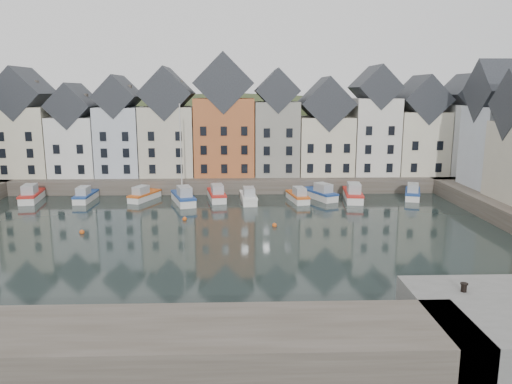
{
  "coord_description": "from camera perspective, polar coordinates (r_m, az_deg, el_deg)",
  "views": [
    {
      "loc": [
        2.26,
        -46.93,
        14.44
      ],
      "look_at": [
        4.03,
        6.0,
        3.62
      ],
      "focal_mm": 35.0,
      "sensor_mm": 36.0,
      "label": 1
    }
  ],
  "objects": [
    {
      "name": "ground",
      "position": [
        49.15,
        -4.49,
        -5.58
      ],
      "size": [
        260.0,
        260.0,
        0.0
      ],
      "primitive_type": "plane",
      "color": "black",
      "rests_on": "ground"
    },
    {
      "name": "far_quay",
      "position": [
        78.13,
        -3.55,
        1.61
      ],
      "size": [
        90.0,
        16.0,
        2.0
      ],
      "primitive_type": "cube",
      "color": "#453F35",
      "rests_on": "ground"
    },
    {
      "name": "near_wall",
      "position": [
        30.86,
        -26.11,
        -15.53
      ],
      "size": [
        50.0,
        6.0,
        2.0
      ],
      "primitive_type": "cube",
      "color": "#453F35",
      "rests_on": "ground"
    },
    {
      "name": "hillside",
      "position": [
        107.93,
        -3.03,
        -5.94
      ],
      "size": [
        153.6,
        70.4,
        64.0
      ],
      "color": "#2C381C",
      "rests_on": "ground"
    },
    {
      "name": "far_terrace",
      "position": [
        75.14,
        -1.19,
        7.29
      ],
      "size": [
        72.37,
        8.16,
        17.78
      ],
      "color": "beige",
      "rests_on": "far_quay"
    },
    {
      "name": "mooring_buoys",
      "position": [
        54.54,
        -8.46,
        -3.77
      ],
      "size": [
        20.5,
        5.5,
        0.5
      ],
      "color": "#D05518",
      "rests_on": "ground"
    },
    {
      "name": "boat_a",
      "position": [
        72.63,
        -24.24,
        -0.34
      ],
      "size": [
        2.97,
        6.9,
        2.57
      ],
      "rotation": [
        0.0,
        0.0,
        0.14
      ],
      "color": "silver",
      "rests_on": "ground"
    },
    {
      "name": "boat_b",
      "position": [
        69.97,
        -18.92,
        -0.44
      ],
      "size": [
        1.92,
        5.91,
        2.26
      ],
      "rotation": [
        0.0,
        0.0,
        -0.02
      ],
      "color": "silver",
      "rests_on": "ground"
    },
    {
      "name": "boat_c",
      "position": [
        68.37,
        -12.69,
        -0.37
      ],
      "size": [
        3.85,
        6.03,
        2.22
      ],
      "rotation": [
        0.0,
        0.0,
        -0.39
      ],
      "color": "silver",
      "rests_on": "ground"
    },
    {
      "name": "boat_d",
      "position": [
        65.41,
        -8.29,
        -0.57
      ],
      "size": [
        4.03,
        7.14,
        13.04
      ],
      "rotation": [
        0.0,
        0.0,
        0.3
      ],
      "color": "silver",
      "rests_on": "ground"
    },
    {
      "name": "boat_e",
      "position": [
        67.03,
        -4.51,
        -0.3
      ],
      "size": [
        2.97,
        6.6,
        2.45
      ],
      "rotation": [
        0.0,
        0.0,
        0.16
      ],
      "color": "silver",
      "rests_on": "ground"
    },
    {
      "name": "boat_f",
      "position": [
        65.4,
        -0.87,
        -0.59
      ],
      "size": [
        2.33,
        6.2,
        2.34
      ],
      "rotation": [
        0.0,
        0.0,
        0.07
      ],
      "color": "silver",
      "rests_on": "ground"
    },
    {
      "name": "boat_g",
      "position": [
        66.25,
        4.81,
        -0.5
      ],
      "size": [
        2.77,
        5.99,
        2.21
      ],
      "rotation": [
        0.0,
        0.0,
        0.17
      ],
      "color": "silver",
      "rests_on": "ground"
    },
    {
      "name": "boat_h",
      "position": [
        68.03,
        7.32,
        -0.18
      ],
      "size": [
        4.51,
        6.66,
        2.46
      ],
      "rotation": [
        0.0,
        0.0,
        0.44
      ],
      "color": "silver",
      "rests_on": "ground"
    },
    {
      "name": "boat_i",
      "position": [
        67.83,
        11.03,
        -0.27
      ],
      "size": [
        3.03,
        7.25,
        2.7
      ],
      "rotation": [
        0.0,
        0.0,
        -0.12
      ],
      "color": "silver",
      "rests_on": "ground"
    },
    {
      "name": "boat_j",
      "position": [
        71.14,
        17.45,
        -0.13
      ],
      "size": [
        3.78,
        6.38,
        2.34
      ],
      "rotation": [
        0.0,
        0.0,
        -0.33
      ],
      "color": "silver",
      "rests_on": "ground"
    },
    {
      "name": "mooring_bollard",
      "position": [
        34.49,
        22.67,
        -9.98
      ],
      "size": [
        0.48,
        0.48,
        0.56
      ],
      "color": "black",
      "rests_on": "near_quay"
    }
  ]
}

